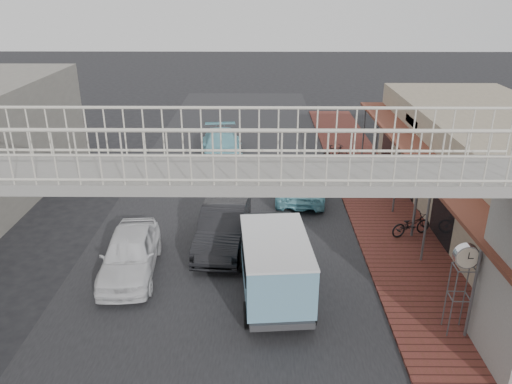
{
  "coord_description": "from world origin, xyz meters",
  "views": [
    {
      "loc": [
        1.35,
        -14.03,
        8.87
      ],
      "look_at": [
        1.19,
        2.97,
        1.8
      ],
      "focal_mm": 35.0,
      "sensor_mm": 36.0,
      "label": 1
    }
  ],
  "objects_px": {
    "white_hatchback": "(130,253)",
    "arrow_sign": "(442,177)",
    "dark_sedan": "(223,227)",
    "angkot_van": "(275,259)",
    "angkot_curb": "(301,183)",
    "street_clock": "(466,260)",
    "angkot_far": "(222,146)",
    "motorcycle_far": "(335,153)",
    "motorcycle_near": "(411,225)"
  },
  "relations": [
    {
      "from": "dark_sedan",
      "to": "angkot_van",
      "type": "height_order",
      "value": "angkot_van"
    },
    {
      "from": "angkot_far",
      "to": "motorcycle_far",
      "type": "height_order",
      "value": "angkot_far"
    },
    {
      "from": "white_hatchback",
      "to": "street_clock",
      "type": "height_order",
      "value": "street_clock"
    },
    {
      "from": "motorcycle_near",
      "to": "arrow_sign",
      "type": "xyz_separation_m",
      "value": [
        0.77,
        -0.27,
        2.04
      ]
    },
    {
      "from": "angkot_far",
      "to": "motorcycle_far",
      "type": "bearing_deg",
      "value": -12.86
    },
    {
      "from": "white_hatchback",
      "to": "arrow_sign",
      "type": "height_order",
      "value": "arrow_sign"
    },
    {
      "from": "white_hatchback",
      "to": "dark_sedan",
      "type": "bearing_deg",
      "value": 28.36
    },
    {
      "from": "angkot_van",
      "to": "dark_sedan",
      "type": "bearing_deg",
      "value": 113.98
    },
    {
      "from": "dark_sedan",
      "to": "white_hatchback",
      "type": "bearing_deg",
      "value": -142.5
    },
    {
      "from": "dark_sedan",
      "to": "angkot_curb",
      "type": "distance_m",
      "value": 5.65
    },
    {
      "from": "angkot_van",
      "to": "motorcycle_near",
      "type": "xyz_separation_m",
      "value": [
        5.25,
        3.97,
        -0.8
      ]
    },
    {
      "from": "street_clock",
      "to": "motorcycle_near",
      "type": "bearing_deg",
      "value": 88.05
    },
    {
      "from": "white_hatchback",
      "to": "angkot_curb",
      "type": "height_order",
      "value": "white_hatchback"
    },
    {
      "from": "angkot_curb",
      "to": "arrow_sign",
      "type": "relative_size",
      "value": 1.47
    },
    {
      "from": "motorcycle_near",
      "to": "motorcycle_far",
      "type": "relative_size",
      "value": 1.04
    },
    {
      "from": "white_hatchback",
      "to": "arrow_sign",
      "type": "xyz_separation_m",
      "value": [
        10.74,
        2.34,
        1.85
      ]
    },
    {
      "from": "white_hatchback",
      "to": "angkot_curb",
      "type": "distance_m",
      "value": 8.98
    },
    {
      "from": "street_clock",
      "to": "arrow_sign",
      "type": "relative_size",
      "value": 0.87
    },
    {
      "from": "white_hatchback",
      "to": "dark_sedan",
      "type": "relative_size",
      "value": 0.94
    },
    {
      "from": "angkot_van",
      "to": "motorcycle_far",
      "type": "height_order",
      "value": "angkot_van"
    },
    {
      "from": "white_hatchback",
      "to": "motorcycle_far",
      "type": "height_order",
      "value": "white_hatchback"
    },
    {
      "from": "angkot_van",
      "to": "angkot_curb",
      "type": "bearing_deg",
      "value": 75.22
    },
    {
      "from": "motorcycle_far",
      "to": "street_clock",
      "type": "distance_m",
      "value": 14.26
    },
    {
      "from": "angkot_far",
      "to": "motorcycle_far",
      "type": "distance_m",
      "value": 6.12
    },
    {
      "from": "dark_sedan",
      "to": "arrow_sign",
      "type": "bearing_deg",
      "value": 7.76
    },
    {
      "from": "white_hatchback",
      "to": "street_clock",
      "type": "distance_m",
      "value": 10.19
    },
    {
      "from": "angkot_curb",
      "to": "angkot_van",
      "type": "distance_m",
      "value": 8.07
    },
    {
      "from": "arrow_sign",
      "to": "angkot_van",
      "type": "bearing_deg",
      "value": -133.57
    },
    {
      "from": "motorcycle_near",
      "to": "arrow_sign",
      "type": "height_order",
      "value": "arrow_sign"
    },
    {
      "from": "dark_sedan",
      "to": "motorcycle_near",
      "type": "height_order",
      "value": "dark_sedan"
    },
    {
      "from": "angkot_curb",
      "to": "motorcycle_far",
      "type": "relative_size",
      "value": 2.82
    },
    {
      "from": "motorcycle_near",
      "to": "street_clock",
      "type": "distance_m",
      "value": 5.95
    },
    {
      "from": "motorcycle_near",
      "to": "motorcycle_far",
      "type": "height_order",
      "value": "motorcycle_far"
    },
    {
      "from": "white_hatchback",
      "to": "arrow_sign",
      "type": "distance_m",
      "value": 11.14
    },
    {
      "from": "white_hatchback",
      "to": "angkot_far",
      "type": "xyz_separation_m",
      "value": [
        2.16,
        11.76,
        0.02
      ]
    },
    {
      "from": "white_hatchback",
      "to": "angkot_far",
      "type": "relative_size",
      "value": 0.83
    },
    {
      "from": "white_hatchback",
      "to": "dark_sedan",
      "type": "distance_m",
      "value": 3.5
    },
    {
      "from": "white_hatchback",
      "to": "street_clock",
      "type": "xyz_separation_m",
      "value": [
        9.59,
        -3.06,
        1.59
      ]
    },
    {
      "from": "dark_sedan",
      "to": "angkot_far",
      "type": "relative_size",
      "value": 0.88
    },
    {
      "from": "dark_sedan",
      "to": "street_clock",
      "type": "distance_m",
      "value": 8.44
    },
    {
      "from": "street_clock",
      "to": "motorcycle_far",
      "type": "bearing_deg",
      "value": 97.36
    },
    {
      "from": "angkot_curb",
      "to": "motorcycle_near",
      "type": "height_order",
      "value": "angkot_curb"
    },
    {
      "from": "motorcycle_far",
      "to": "arrow_sign",
      "type": "relative_size",
      "value": 0.52
    },
    {
      "from": "angkot_curb",
      "to": "street_clock",
      "type": "height_order",
      "value": "street_clock"
    },
    {
      "from": "white_hatchback",
      "to": "dark_sedan",
      "type": "xyz_separation_m",
      "value": [
        2.93,
        1.9,
        0.02
      ]
    },
    {
      "from": "angkot_curb",
      "to": "angkot_van",
      "type": "relative_size",
      "value": 1.01
    },
    {
      "from": "dark_sedan",
      "to": "angkot_curb",
      "type": "height_order",
      "value": "dark_sedan"
    },
    {
      "from": "arrow_sign",
      "to": "angkot_curb",
      "type": "bearing_deg",
      "value": 152.45
    },
    {
      "from": "angkot_van",
      "to": "street_clock",
      "type": "distance_m",
      "value": 5.25
    },
    {
      "from": "motorcycle_near",
      "to": "motorcycle_far",
      "type": "xyz_separation_m",
      "value": [
        -1.73,
        8.42,
        0.04
      ]
    }
  ]
}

